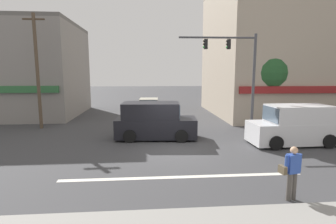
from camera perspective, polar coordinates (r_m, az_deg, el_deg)
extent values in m
plane|color=#3D3D3F|center=(13.26, 1.11, -8.16)|extent=(120.00, 120.00, 0.00)
cube|color=silver|center=(9.98, 3.17, -13.93)|extent=(9.00, 0.24, 0.01)
cube|color=gray|center=(27.52, -32.11, 7.45)|extent=(12.91, 9.17, 7.76)
cube|color=#635F5B|center=(27.82, -32.80, 15.75)|extent=(12.91, 9.17, 0.30)
cube|color=tan|center=(26.70, 24.44, 11.69)|extent=(13.27, 10.94, 11.19)
cube|color=maroon|center=(21.95, 30.98, 4.21)|extent=(12.60, 0.24, 0.50)
cylinder|color=#4C3823|center=(21.54, 20.04, 1.17)|extent=(0.32, 0.32, 2.44)
sphere|color=#235128|center=(21.38, 20.40, 8.01)|extent=(3.59, 3.59, 3.59)
cylinder|color=brown|center=(19.76, -26.54, 7.73)|extent=(0.22, 0.22, 7.65)
cube|color=#473828|center=(20.05, -27.24, 17.54)|extent=(1.40, 0.12, 0.10)
cylinder|color=#47474C|center=(17.64, 18.09, 5.85)|extent=(0.18, 0.18, 6.20)
cylinder|color=#47474C|center=(17.05, 10.72, 15.64)|extent=(4.80, 0.26, 0.12)
cube|color=black|center=(17.18, 13.09, 14.17)|extent=(0.21, 0.25, 0.60)
sphere|color=black|center=(17.17, 12.71, 14.79)|extent=(0.12, 0.12, 0.12)
sphere|color=black|center=(17.15, 12.69, 14.20)|extent=(0.12, 0.12, 0.12)
sphere|color=green|center=(17.14, 12.67, 13.60)|extent=(0.12, 0.12, 0.12)
cube|color=black|center=(16.85, 8.23, 14.42)|extent=(0.21, 0.25, 0.60)
sphere|color=black|center=(16.85, 7.83, 15.04)|extent=(0.12, 0.12, 0.12)
sphere|color=black|center=(16.83, 7.81, 14.43)|extent=(0.12, 0.12, 0.12)
sphere|color=green|center=(16.81, 7.80, 13.82)|extent=(0.12, 0.12, 0.12)
cube|color=black|center=(15.25, -2.60, -3.35)|extent=(4.72, 2.15, 1.10)
cube|color=black|center=(15.09, -3.76, 0.36)|extent=(3.32, 2.02, 0.90)
cube|color=#475666|center=(15.09, 2.39, 0.37)|extent=(0.17, 1.66, 0.76)
cylinder|color=black|center=(16.23, 2.57, -3.71)|extent=(0.73, 0.25, 0.72)
cylinder|color=black|center=(14.44, 2.97, -5.27)|extent=(0.73, 0.25, 0.72)
cylinder|color=black|center=(16.32, -7.50, -3.71)|extent=(0.73, 0.25, 0.72)
cylinder|color=black|center=(14.55, -8.36, -5.26)|extent=(0.73, 0.25, 0.72)
cube|color=#B7B29E|center=(22.74, -4.19, 0.31)|extent=(1.90, 4.18, 0.80)
cube|color=#B7B29E|center=(22.75, -4.20, 2.14)|extent=(1.65, 1.98, 0.64)
cube|color=#475666|center=(21.79, -4.31, 1.85)|extent=(1.44, 0.13, 0.54)
cylinder|color=black|center=(21.50, -2.06, -0.75)|extent=(0.21, 0.65, 0.64)
cylinder|color=black|center=(21.58, -6.58, -0.77)|extent=(0.21, 0.65, 0.64)
cylinder|color=black|center=(24.01, -2.04, 0.24)|extent=(0.21, 0.65, 0.64)
cylinder|color=black|center=(24.08, -6.08, 0.22)|extent=(0.21, 0.65, 0.64)
cube|color=silver|center=(15.54, 25.52, -3.98)|extent=(4.65, 1.98, 1.10)
cube|color=silver|center=(15.53, 26.70, -0.31)|extent=(3.25, 1.90, 0.90)
cube|color=#475666|center=(14.71, 21.40, -0.44)|extent=(0.11, 1.66, 0.76)
cylinder|color=black|center=(14.12, 22.46, -6.26)|extent=(0.73, 0.22, 0.72)
cylinder|color=black|center=(15.71, 19.24, -4.61)|extent=(0.73, 0.22, 0.72)
cylinder|color=black|center=(15.68, 31.68, -5.46)|extent=(0.73, 0.22, 0.72)
cylinder|color=black|center=(17.12, 27.91, -4.07)|extent=(0.73, 0.22, 0.72)
cylinder|color=#4C4742|center=(9.05, 25.73, -14.34)|extent=(0.14, 0.14, 0.86)
cylinder|color=#4C4742|center=(8.94, 24.82, -14.56)|extent=(0.14, 0.14, 0.86)
cube|color=#2D4CA5|center=(8.75, 25.59, -10.09)|extent=(0.39, 0.28, 0.58)
sphere|color=tan|center=(8.63, 25.77, -7.51)|extent=(0.22, 0.22, 0.22)
cylinder|color=#2D4CA5|center=(8.90, 26.78, -9.86)|extent=(0.09, 0.09, 0.56)
cylinder|color=#2D4CA5|center=(8.60, 24.35, -10.33)|extent=(0.09, 0.09, 0.56)
cube|color=brown|center=(8.64, 23.68, -11.43)|extent=(0.17, 0.30, 0.24)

